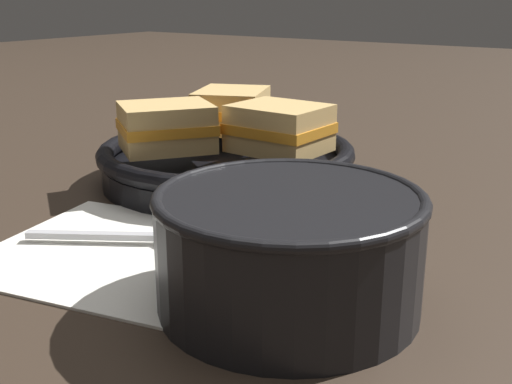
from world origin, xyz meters
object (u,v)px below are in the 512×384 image
Objects in this scene: sandwich_near_right at (280,128)px; sandwich_near_left at (166,127)px; spoon at (159,237)px; skillet at (227,162)px; sandwich_far_left at (232,110)px; soup_bowl at (289,242)px.

sandwich_near_left is at bearing -148.52° from sandwich_near_right.
sandwich_near_left is (-0.10, 0.12, 0.06)m from spoon.
skillet is 0.08m from sandwich_near_left.
sandwich_near_left is at bearing -88.52° from sandwich_far_left.
spoon is 1.52× the size of sandwich_near_right.
soup_bowl reaches higher than spoon.
sandwich_near_right reaches higher than soup_bowl.
sandwich_near_left is 0.11m from sandwich_far_left.
spoon is at bearing 169.08° from soup_bowl.
skillet is at bearing 135.10° from soup_bowl.
soup_bowl is 1.47× the size of sandwich_near_left.
sandwich_near_left is 1.26× the size of sandwich_near_right.
soup_bowl is 1.86× the size of sandwich_near_right.
soup_bowl is 0.29m from skillet.
skillet is 0.08m from sandwich_near_right.
sandwich_near_right reaches higher than spoon.
skillet is at bearing 61.48° from sandwich_near_left.
sandwich_far_left is (-0.00, 0.11, 0.00)m from sandwich_near_left.
soup_bowl is at bearing -44.90° from skillet.
soup_bowl is 0.63× the size of skillet.
sandwich_near_right is at bearing 124.07° from soup_bowl.
sandwich_near_right is (-0.00, 0.18, 0.06)m from spoon.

